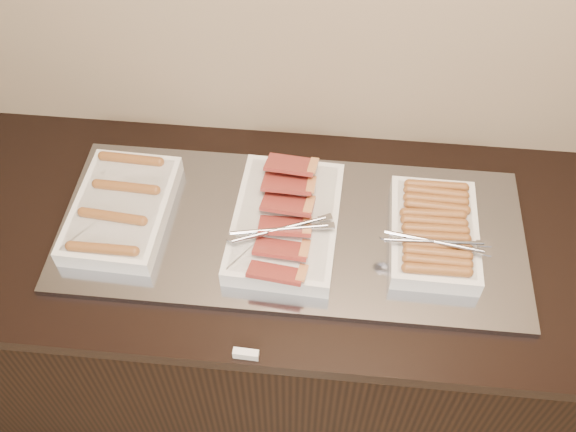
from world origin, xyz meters
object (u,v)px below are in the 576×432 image
object	(u,v)px
counter	(284,317)
dish_left	(122,208)
warming_tray	(291,230)
dish_right	(434,232)
dish_center	(285,221)

from	to	relation	value
counter	dish_left	xyz separation A→B (m)	(-0.42, 0.00, 0.50)
warming_tray	dish_left	distance (m)	0.45
dish_right	warming_tray	bearing A→B (deg)	179.82
counter	dish_center	size ratio (longest dim) A/B	4.83
warming_tray	dish_right	size ratio (longest dim) A/B	3.67
counter	dish_left	world-z (taller)	dish_left
dish_center	dish_right	size ratio (longest dim) A/B	1.31
counter	dish_center	bearing A→B (deg)	-30.87
warming_tray	dish_left	bearing A→B (deg)	180.00
counter	warming_tray	world-z (taller)	warming_tray
counter	dish_right	bearing A→B (deg)	-0.65
warming_tray	dish_right	world-z (taller)	dish_right
dish_left	dish_right	distance (m)	0.80
counter	dish_center	xyz separation A→B (m)	(0.01, -0.00, 0.50)
dish_center	dish_right	bearing A→B (deg)	2.38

